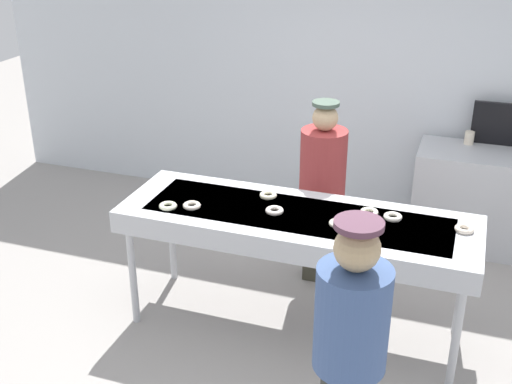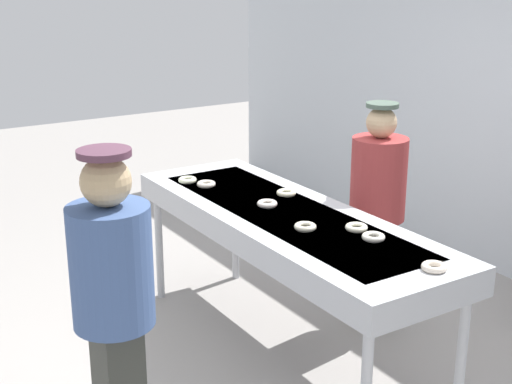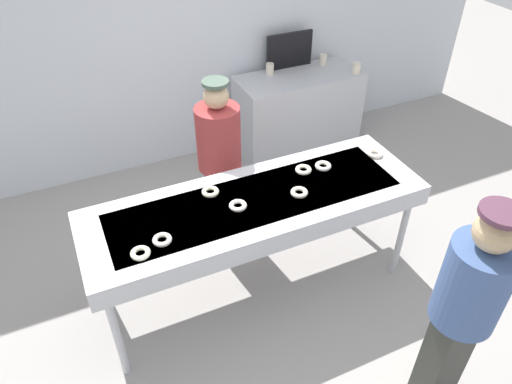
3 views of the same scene
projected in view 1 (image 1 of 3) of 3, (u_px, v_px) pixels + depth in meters
ground_plane at (294, 326)px, 5.03m from camera, size 16.00×16.00×0.00m
back_wall at (362, 66)px, 6.35m from camera, size 8.00×0.12×3.02m
fryer_conveyor at (297, 224)px, 4.66m from camera, size 2.56×0.83×0.97m
sugar_donut_0 at (464, 229)px, 4.38m from camera, size 0.17×0.17×0.03m
sugar_donut_1 at (168, 206)px, 4.70m from camera, size 0.18×0.18×0.03m
sugar_donut_2 at (369, 212)px, 4.61m from camera, size 0.14×0.14×0.03m
sugar_donut_3 at (338, 223)px, 4.45m from camera, size 0.17×0.17×0.03m
sugar_donut_4 at (274, 211)px, 4.63m from camera, size 0.17×0.17×0.03m
sugar_donut_5 at (192, 206)px, 4.71m from camera, size 0.16×0.16×0.03m
sugar_donut_6 at (268, 195)px, 4.87m from camera, size 0.15×0.15×0.03m
sugar_donut_7 at (393, 217)px, 4.54m from camera, size 0.16×0.16×0.03m
worker_baker at (323, 181)px, 5.30m from camera, size 0.38×0.38×1.58m
customer_waiting at (350, 349)px, 3.21m from camera, size 0.37×0.37×1.70m
prep_counter at (492, 201)px, 6.00m from camera, size 1.40×0.62×0.93m
paper_cup_1 at (469, 138)px, 6.02m from camera, size 0.09×0.09×0.12m
menu_display at (503, 124)px, 5.94m from camera, size 0.55×0.04×0.40m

